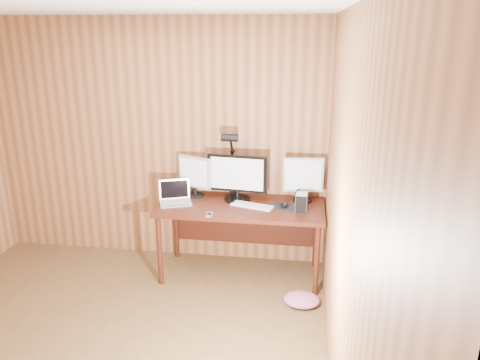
% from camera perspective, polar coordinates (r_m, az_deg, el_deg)
% --- Properties ---
extents(room_shell, '(4.00, 4.00, 4.00)m').
position_cam_1_polar(room_shell, '(3.17, -21.22, -4.05)').
color(room_shell, brown).
rests_on(room_shell, ground).
extents(desk, '(1.60, 0.70, 0.75)m').
position_cam_1_polar(desk, '(4.63, 0.21, -4.16)').
color(desk, '#3E170C').
rests_on(desk, floor).
extents(monitor_center, '(0.59, 0.26, 0.46)m').
position_cam_1_polar(monitor_center, '(4.56, -0.33, 0.37)').
color(monitor_center, black).
rests_on(monitor_center, desk).
extents(monitor_left, '(0.35, 0.18, 0.42)m').
position_cam_1_polar(monitor_left, '(4.69, -5.56, 0.57)').
color(monitor_left, black).
rests_on(monitor_left, desk).
extents(monitor_right, '(0.39, 0.19, 0.44)m').
position_cam_1_polar(monitor_right, '(4.58, 7.69, 0.23)').
color(monitor_right, black).
rests_on(monitor_right, desk).
extents(laptop, '(0.36, 0.32, 0.21)m').
position_cam_1_polar(laptop, '(4.61, -7.91, -2.06)').
color(laptop, silver).
rests_on(laptop, desk).
extents(keyboard, '(0.43, 0.23, 0.02)m').
position_cam_1_polar(keyboard, '(4.48, 1.50, -3.13)').
color(keyboard, white).
rests_on(keyboard, desk).
extents(mousepad, '(0.26, 0.23, 0.00)m').
position_cam_1_polar(mousepad, '(4.48, 5.41, -3.28)').
color(mousepad, black).
rests_on(mousepad, desk).
extents(mouse, '(0.08, 0.12, 0.04)m').
position_cam_1_polar(mouse, '(4.48, 5.41, -3.02)').
color(mouse, black).
rests_on(mouse, mousepad).
extents(hard_drive, '(0.11, 0.16, 0.17)m').
position_cam_1_polar(hard_drive, '(4.39, 7.51, -2.69)').
color(hard_drive, silver).
rests_on(hard_drive, desk).
extents(phone, '(0.06, 0.11, 0.01)m').
position_cam_1_polar(phone, '(4.28, -3.78, -4.23)').
color(phone, silver).
rests_on(phone, desk).
extents(speaker, '(0.06, 0.06, 0.13)m').
position_cam_1_polar(speaker, '(4.63, 7.09, -1.78)').
color(speaker, black).
rests_on(speaker, desk).
extents(desk_lamp, '(0.16, 0.23, 0.71)m').
position_cam_1_polar(desk_lamp, '(4.60, -1.11, 3.09)').
color(desk_lamp, black).
rests_on(desk_lamp, desk).
extents(fabric_pile, '(0.37, 0.32, 0.10)m').
position_cam_1_polar(fabric_pile, '(4.37, 7.53, -14.27)').
color(fabric_pile, '#BD5B86').
rests_on(fabric_pile, floor).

